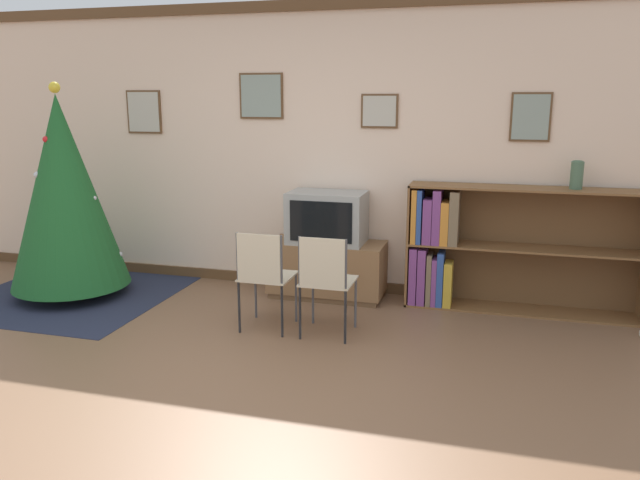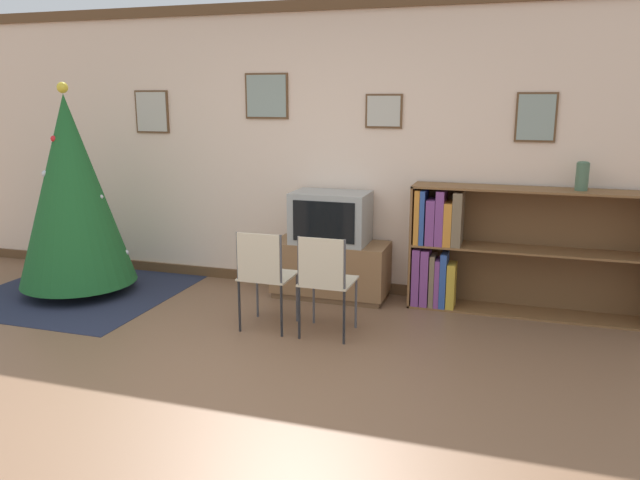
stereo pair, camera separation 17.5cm
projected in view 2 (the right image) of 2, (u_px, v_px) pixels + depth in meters
The scene contains 10 objects.
ground_plane at pixel (201, 403), 3.84m from camera, with size 24.00×24.00×0.00m, color brown.
wall_back at pixel (324, 150), 5.92m from camera, with size 8.80×0.11×2.70m.
area_rug at pixel (81, 292), 6.02m from camera, with size 1.84×1.86×0.01m.
christmas_tree at pixel (72, 191), 5.80m from camera, with size 1.07×1.07×1.97m.
tv_console at pixel (331, 269), 5.84m from camera, with size 1.07×0.46×0.53m.
television at pixel (331, 217), 5.73m from camera, with size 0.70×0.45×0.47m.
folding_chair_left at pixel (264, 274), 4.95m from camera, with size 0.40×0.40×0.82m.
folding_chair_right at pixel (325, 279), 4.80m from camera, with size 0.40×0.40×0.82m.
bookshelf at pixel (481, 248), 5.43m from camera, with size 1.98×0.36×1.10m.
vase at pixel (582, 176), 5.07m from camera, with size 0.10×0.10×0.24m.
Camera 2 is at (1.77, -3.13, 1.85)m, focal length 35.00 mm.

